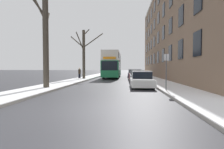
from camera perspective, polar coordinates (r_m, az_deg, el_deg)
name	(u,v)px	position (r m, az deg, el deg)	size (l,w,h in m)	color
ground_plane	(92,110)	(6.93, -6.67, -11.49)	(320.00, 320.00, 0.00)	#38383D
sidewalk_left	(107,73)	(59.97, -1.56, 0.53)	(2.69, 130.00, 0.16)	gray
sidewalk_right	(137,73)	(59.75, 8.18, 0.51)	(2.69, 130.00, 0.16)	gray
terrace_facade_right	(188,29)	(30.46, 23.51, 13.35)	(9.10, 39.07, 15.38)	#7A604C
bare_tree_left_0	(45,36)	(14.68, -21.01, 11.56)	(2.20, 2.91, 8.17)	#423A30
bare_tree_left_1	(84,52)	(25.60, -9.16, 7.20)	(4.79, 2.30, 7.51)	#423A30
double_decker_bus	(112,64)	(29.88, 0.15, 3.51)	(2.57, 11.04, 4.24)	#1E7A47
parked_car_0	(142,80)	(14.95, 9.63, -1.76)	(1.82, 3.99, 1.40)	silver
parked_car_1	(137,77)	(20.38, 8.28, -0.68)	(1.71, 4.04, 1.44)	#9EA3AD
parked_car_2	(135,75)	(25.44, 7.54, -0.09)	(1.80, 4.50, 1.52)	maroon
parked_car_3	(133,74)	(32.03, 6.93, 0.32)	(1.89, 4.32, 1.49)	navy
parked_car_4	(132,73)	(37.77, 6.57, 0.50)	(1.79, 4.50, 1.36)	black
oncoming_van	(113,70)	(43.80, 0.23, 1.49)	(1.99, 4.86, 2.26)	white
pedestrian_left_sidewalk	(79,73)	(26.43, -10.58, 0.50)	(0.37, 0.37, 1.71)	black
street_sign_post	(166,70)	(12.33, 17.29, 1.36)	(0.32, 0.07, 2.61)	#4C4F54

